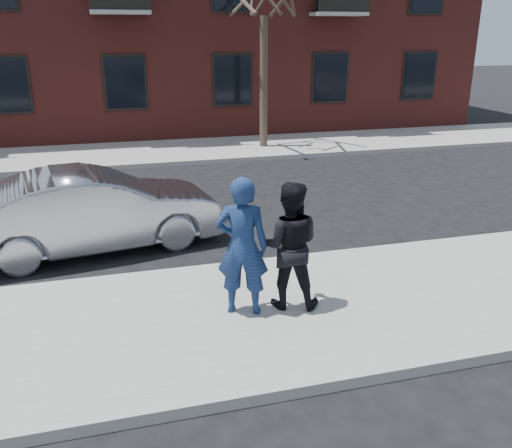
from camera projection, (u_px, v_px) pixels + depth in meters
name	position (u px, v px, depth m)	size (l,w,h in m)	color
ground	(172.00, 325.00, 7.60)	(100.00, 100.00, 0.00)	black
near_sidewalk	(174.00, 329.00, 7.34)	(50.00, 3.50, 0.15)	gray
near_curb	(161.00, 275.00, 8.98)	(50.00, 0.10, 0.15)	#999691
far_sidewalk	(130.00, 154.00, 17.79)	(50.00, 3.50, 0.15)	gray
far_curb	(133.00, 166.00, 16.15)	(50.00, 0.10, 0.15)	#999691
silver_sedan	(96.00, 211.00, 10.00)	(1.60, 4.60, 1.52)	#999BA3
man_hoodie	(242.00, 246.00, 7.34)	(0.83, 0.68, 1.96)	navy
man_peacoat	(289.00, 245.00, 7.55)	(1.07, 0.95, 1.84)	black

